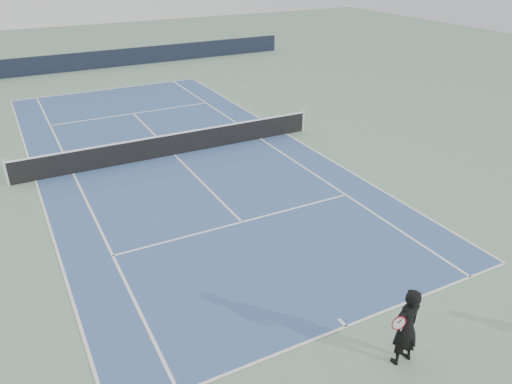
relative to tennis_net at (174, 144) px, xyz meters
name	(u,v)px	position (x,y,z in m)	size (l,w,h in m)	color
ground	(174,155)	(0.00, 0.00, -0.50)	(80.00, 80.00, 0.00)	gray
court_surface	(174,155)	(0.00, 0.00, -0.50)	(10.97, 23.77, 0.01)	#3B598D
tennis_net	(174,144)	(0.00, 0.00, 0.00)	(12.90, 0.10, 1.07)	silver
windscreen_far	(88,61)	(0.00, 17.88, 0.10)	(30.00, 0.25, 1.20)	black
tennis_player	(406,327)	(0.39, -13.26, 0.43)	(0.81, 0.53, 1.86)	black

